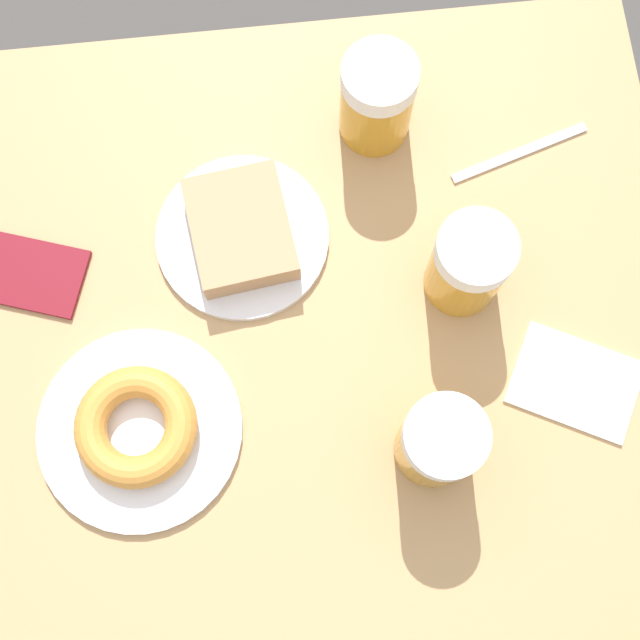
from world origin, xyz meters
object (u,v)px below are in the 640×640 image
object	(u,v)px
passport_near_edge	(32,275)
plate_with_cake	(241,232)
plate_with_donut	(138,428)
beer_mug_center	(469,265)
beer_mug_right	(377,99)
beer_mug_left	(439,442)
fork	(519,153)
napkin_folded	(575,382)

from	to	relation	value
passport_near_edge	plate_with_cake	bearing A→B (deg)	-85.36
plate_with_donut	plate_with_cake	bearing A→B (deg)	-31.80
beer_mug_center	beer_mug_right	size ratio (longest dim) A/B	1.00
beer_mug_left	fork	bearing A→B (deg)	-24.22
plate_with_cake	beer_mug_left	distance (m)	0.35
plate_with_donut	fork	world-z (taller)	plate_with_donut
plate_with_cake	passport_near_edge	xyz separation A→B (m)	(-0.02, 0.26, -0.02)
plate_with_cake	beer_mug_center	bearing A→B (deg)	-108.12
beer_mug_right	passport_near_edge	world-z (taller)	beer_mug_right
plate_with_cake	beer_mug_center	distance (m)	0.28
beer_mug_center	fork	xyz separation A→B (m)	(0.16, -0.10, -0.07)
plate_with_cake	beer_mug_left	size ratio (longest dim) A/B	1.56
beer_mug_left	beer_mug_center	distance (m)	0.21
beer_mug_left	beer_mug_right	distance (m)	0.42
plate_with_donut	napkin_folded	bearing A→B (deg)	-89.81
beer_mug_left	beer_mug_right	xyz separation A→B (m)	(0.42, 0.02, 0.00)
plate_with_donut	passport_near_edge	bearing A→B (deg)	30.79
fork	beer_mug_left	bearing A→B (deg)	155.78
beer_mug_left	plate_with_cake	bearing A→B (deg)	34.88
plate_with_cake	plate_with_donut	size ratio (longest dim) A/B	0.89
passport_near_edge	plate_with_donut	bearing A→B (deg)	-149.21
plate_with_cake	napkin_folded	xyz separation A→B (m)	(-0.22, -0.38, -0.02)
beer_mug_right	passport_near_edge	bearing A→B (deg)	109.45
plate_with_cake	beer_mug_right	distance (m)	0.23
beer_mug_center	plate_with_cake	bearing A→B (deg)	71.88
beer_mug_right	napkin_folded	distance (m)	0.41
beer_mug_right	fork	xyz separation A→B (m)	(-0.06, -0.18, -0.07)
fork	passport_near_edge	size ratio (longest dim) A/B	1.23
beer_mug_right	fork	size ratio (longest dim) A/B	0.75
beer_mug_left	napkin_folded	world-z (taller)	beer_mug_left
beer_mug_center	beer_mug_right	distance (m)	0.23
napkin_folded	fork	bearing A→B (deg)	3.50
beer_mug_right	passport_near_edge	distance (m)	0.47
plate_with_donut	passport_near_edge	world-z (taller)	plate_with_donut
napkin_folded	beer_mug_right	bearing A→B (deg)	28.95
plate_with_donut	beer_mug_right	distance (m)	0.48
plate_with_cake	beer_mug_right	size ratio (longest dim) A/B	1.56
plate_with_cake	beer_mug_right	xyz separation A→B (m)	(0.13, -0.18, 0.05)
plate_with_cake	beer_mug_center	size ratio (longest dim) A/B	1.56
plate_with_donut	beer_mug_right	bearing A→B (deg)	-41.62
napkin_folded	passport_near_edge	distance (m)	0.67
napkin_folded	fork	distance (m)	0.30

